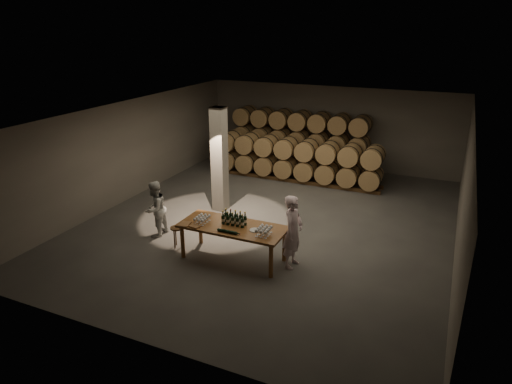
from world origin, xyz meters
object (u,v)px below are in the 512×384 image
at_px(tasting_table, 233,230).
at_px(person_woman, 155,209).
at_px(person_man, 293,232).
at_px(notebook_near, 195,226).
at_px(stool, 177,231).
at_px(plate, 255,230).
at_px(bottle_cluster, 234,220).

distance_m(tasting_table, person_woman, 2.55).
distance_m(tasting_table, person_man, 1.47).
distance_m(person_man, person_woman, 3.97).
relative_size(notebook_near, person_man, 0.14).
bearing_deg(person_woman, stool, 66.63).
bearing_deg(stool, plate, -0.28).
bearing_deg(person_woman, person_man, 87.43).
relative_size(notebook_near, stool, 0.44).
bearing_deg(notebook_near, person_man, 26.11).
xyz_separation_m(bottle_cluster, person_woman, (-2.53, 0.27, -0.25)).
bearing_deg(bottle_cluster, stool, -176.68).
relative_size(plate, notebook_near, 1.09).
distance_m(plate, stool, 2.27).
height_order(plate, person_woman, person_woman).
relative_size(person_man, person_woman, 1.16).
height_order(plate, person_man, person_man).
bearing_deg(tasting_table, stool, -179.50).
xyz_separation_m(tasting_table, plate, (0.60, -0.03, 0.11)).
bearing_deg(person_man, tasting_table, 105.74).
bearing_deg(stool, person_woman, 158.27).
height_order(tasting_table, person_man, person_man).
distance_m(bottle_cluster, person_man, 1.46).
xyz_separation_m(tasting_table, stool, (-1.62, -0.01, -0.34)).
height_order(tasting_table, bottle_cluster, bottle_cluster).
distance_m(stool, person_man, 3.10).
distance_m(plate, person_man, 0.89).
bearing_deg(bottle_cluster, plate, -9.85).
relative_size(plate, person_woman, 0.17).
bearing_deg(plate, notebook_near, -164.11).
height_order(tasting_table, person_woman, person_woman).
bearing_deg(person_man, person_woman, 93.63).
distance_m(stool, person_woman, 1.03).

